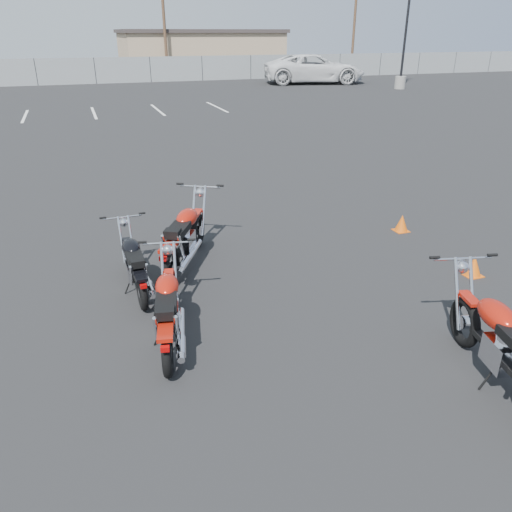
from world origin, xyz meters
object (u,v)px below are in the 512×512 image
object	(u,v)px
motorcycle_front_red	(185,237)
motorcycle_rear_red	(503,345)
motorcycle_second_black	(135,265)
motorcycle_third_red	(169,310)
white_van	(315,60)

from	to	relation	value
motorcycle_front_red	motorcycle_rear_red	world-z (taller)	motorcycle_front_red
motorcycle_front_red	motorcycle_second_black	size ratio (longest dim) A/B	1.15
motorcycle_third_red	motorcycle_rear_red	xyz separation A→B (m)	(3.15, -1.99, 0.05)
motorcycle_second_black	motorcycle_rear_red	distance (m)	4.85
motorcycle_third_red	motorcycle_front_red	bearing A→B (deg)	72.66
motorcycle_rear_red	white_van	size ratio (longest dim) A/B	0.26
motorcycle_front_red	white_van	xyz separation A→B (m)	(15.66, 27.87, 1.12)
motorcycle_third_red	white_van	world-z (taller)	white_van
motorcycle_second_black	motorcycle_third_red	distance (m)	1.51
motorcycle_front_red	motorcycle_third_red	xyz separation A→B (m)	(-0.66, -2.11, -0.05)
motorcycle_front_red	motorcycle_third_red	size ratio (longest dim) A/B	1.07
motorcycle_front_red	white_van	distance (m)	31.99
white_van	motorcycle_rear_red	bearing A→B (deg)	170.81
motorcycle_front_red	motorcycle_rear_red	bearing A→B (deg)	-58.70
white_van	motorcycle_front_red	bearing A→B (deg)	163.87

